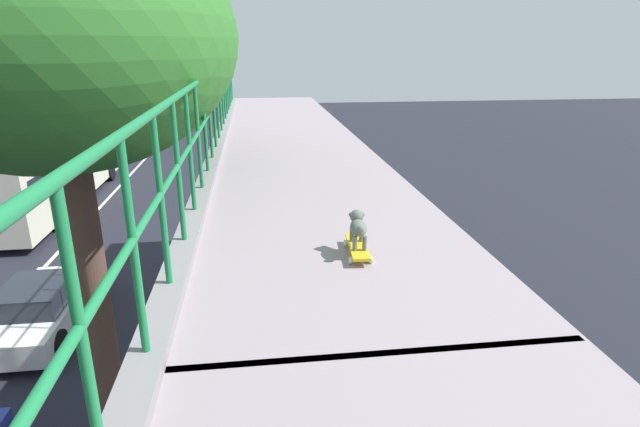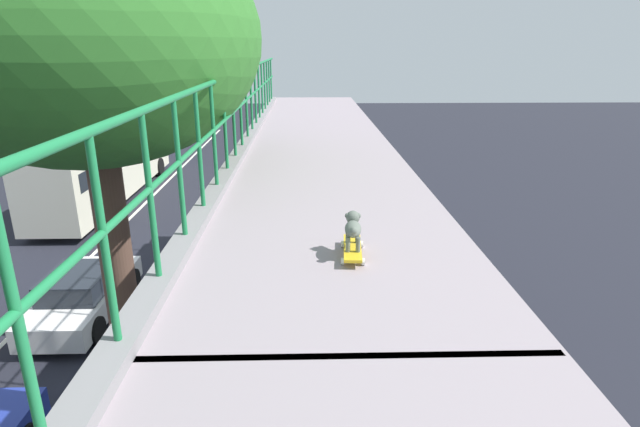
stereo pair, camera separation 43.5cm
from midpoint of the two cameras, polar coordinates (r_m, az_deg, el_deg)
bridge_pier at (r=6.74m, az=2.35°, el=-22.22°), size 1.37×1.37×4.73m
overpass_deck at (r=3.07m, az=6.40°, el=-18.25°), size 2.55×28.72×0.40m
green_railing at (r=2.89m, az=-18.42°, el=-9.61°), size 0.20×27.28×1.26m
car_white_fifth at (r=14.45m, az=-24.41°, el=-8.40°), size 1.81×4.15×1.32m
city_bus at (r=24.94m, az=-22.50°, el=5.45°), size 2.48×11.96×3.01m
roadside_tree_mid at (r=7.59m, az=-23.37°, el=17.18°), size 4.63×4.63×8.55m
toy_skateboard at (r=4.11m, az=6.73°, el=-4.01°), size 0.21×0.56×0.08m
small_dog at (r=4.06m, az=6.82°, el=-1.57°), size 0.15×0.35×0.27m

